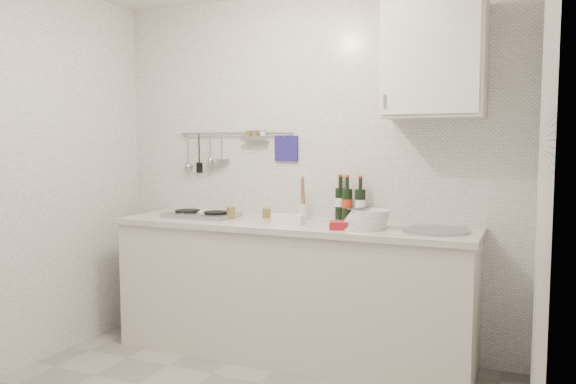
% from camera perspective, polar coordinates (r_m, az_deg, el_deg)
% --- Properties ---
extents(back_wall, '(3.00, 0.02, 2.50)m').
position_cam_1_polar(back_wall, '(4.00, 2.01, 2.15)').
color(back_wall, silver).
rests_on(back_wall, floor).
extents(wall_right, '(0.02, 2.80, 2.50)m').
position_cam_1_polar(wall_right, '(2.33, 24.23, -0.35)').
color(wall_right, silver).
rests_on(wall_right, floor).
extents(counter, '(2.44, 0.64, 0.96)m').
position_cam_1_polar(counter, '(3.86, 0.40, -10.27)').
color(counter, beige).
rests_on(counter, floor).
extents(wall_rail, '(0.98, 0.09, 0.34)m').
position_cam_1_polar(wall_rail, '(4.22, -5.72, 4.66)').
color(wall_rail, '#93969B').
rests_on(wall_rail, back_wall).
extents(wall_cabinet, '(0.60, 0.38, 0.70)m').
position_cam_1_polar(wall_cabinet, '(3.62, 14.66, 12.80)').
color(wall_cabinet, beige).
rests_on(wall_cabinet, back_wall).
extents(plate_stack_hob, '(0.29, 0.28, 0.04)m').
position_cam_1_polar(plate_stack_hob, '(4.09, -7.46, -2.19)').
color(plate_stack_hob, '#4B4FAA').
rests_on(plate_stack_hob, counter).
extents(plate_stack_sink, '(0.31, 0.29, 0.13)m').
position_cam_1_polar(plate_stack_sink, '(3.51, 7.94, -2.79)').
color(plate_stack_sink, white).
rests_on(plate_stack_sink, counter).
extents(wine_bottles, '(0.24, 0.14, 0.31)m').
position_cam_1_polar(wine_bottles, '(3.84, 6.22, -0.63)').
color(wine_bottles, black).
rests_on(wine_bottles, counter).
extents(butter_dish, '(0.21, 0.13, 0.06)m').
position_cam_1_polar(butter_dish, '(3.68, -0.00, -2.78)').
color(butter_dish, white).
rests_on(butter_dish, counter).
extents(strawberry_punnet, '(0.14, 0.14, 0.05)m').
position_cam_1_polar(strawberry_punnet, '(3.47, 5.20, -3.40)').
color(strawberry_punnet, '#B7142E').
rests_on(strawberry_punnet, counter).
extents(utensil_crock, '(0.07, 0.07, 0.30)m').
position_cam_1_polar(utensil_crock, '(3.89, 1.48, -1.78)').
color(utensil_crock, white).
rests_on(utensil_crock, counter).
extents(jar_a, '(0.06, 0.06, 0.08)m').
position_cam_1_polar(jar_a, '(3.97, -2.19, -2.09)').
color(jar_a, brown).
rests_on(jar_a, counter).
extents(jar_b, '(0.06, 0.06, 0.07)m').
position_cam_1_polar(jar_b, '(3.80, 7.39, -2.47)').
color(jar_b, brown).
rests_on(jar_b, counter).
extents(jar_c, '(0.07, 0.07, 0.09)m').
position_cam_1_polar(jar_c, '(3.78, 6.91, -2.41)').
color(jar_c, brown).
rests_on(jar_c, counter).
extents(jar_d, '(0.06, 0.06, 0.09)m').
position_cam_1_polar(jar_d, '(3.95, -5.84, -2.08)').
color(jar_d, brown).
rests_on(jar_d, counter).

